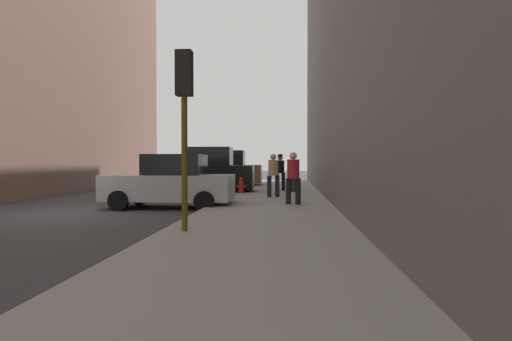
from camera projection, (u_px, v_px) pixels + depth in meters
ground_plane at (66, 214)px, 11.80m from camera, size 120.00×120.00×0.00m
sidewalk at (268, 213)px, 11.31m from camera, size 4.00×40.00×0.15m
parked_silver_sedan at (171, 183)px, 13.33m from camera, size 4.22×2.10×1.79m
parked_black_suv at (207, 173)px, 19.16m from camera, size 4.66×2.18×2.25m
parked_bronze_suv at (225, 170)px, 24.63m from camera, size 4.64×2.15×2.25m
fire_hydrant at (241, 185)px, 17.89m from camera, size 0.42×0.22×0.70m
traffic_light at (184, 101)px, 7.96m from camera, size 0.32×0.32×3.60m
pedestrian_with_fedora at (280, 170)px, 19.55m from camera, size 0.53×0.50×1.78m
pedestrian_in_red_jacket at (293, 175)px, 13.05m from camera, size 0.53×0.47×1.71m
pedestrian_in_tan_coat at (273, 173)px, 15.84m from camera, size 0.52×0.45×1.71m
rolling_suitcase at (292, 184)px, 18.79m from camera, size 0.42×0.60×1.04m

